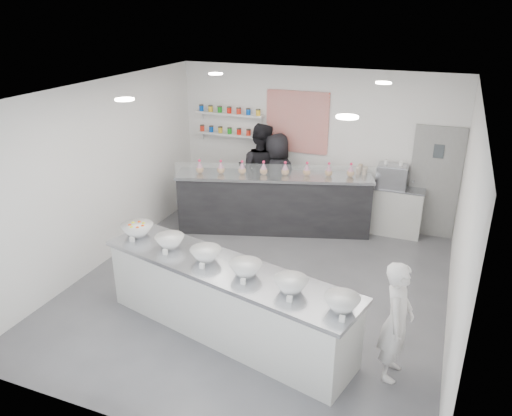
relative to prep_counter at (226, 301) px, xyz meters
The scene contains 26 objects.
floor 1.29m from the prep_counter, 91.09° to the left, with size 6.00×6.00×0.00m, color #515156.
ceiling 2.77m from the prep_counter, 91.09° to the left, with size 6.00×6.00×0.00m, color white.
back_wall 4.31m from the prep_counter, 90.31° to the left, with size 5.50×5.50×0.00m, color white.
left_wall 3.18m from the prep_counter, 156.69° to the left, with size 6.00×6.00×0.00m, color white.
right_wall 3.14m from the prep_counter, 23.66° to the left, with size 6.00×6.00×0.00m, color white.
back_door 4.78m from the prep_counter, 61.33° to the left, with size 0.88×0.04×2.10m, color gray.
pattern_panel 4.43m from the prep_counter, 95.11° to the left, with size 1.25×0.03×1.20m, color #B9150A.
jar_shelf_lower 4.60m from the prep_counter, 113.41° to the left, with size 1.45×0.22×0.04m, color silver.
jar_shelf_upper 4.72m from the prep_counter, 113.41° to the left, with size 1.45×0.22×0.04m, color silver.
preserve_jars 4.65m from the prep_counter, 113.51° to the left, with size 1.45×0.10×0.56m, color red, non-canonical shape.
downlight_0 2.87m from the prep_counter, behind, with size 0.24×0.24×0.02m, color white.
downlight_1 2.85m from the prep_counter, ahead, with size 0.24×0.24×0.02m, color white.
downlight_2 4.00m from the prep_counter, 116.98° to the left, with size 0.24×0.24×0.02m, color white.
downlight_3 3.98m from the prep_counter, 63.77° to the left, with size 0.24×0.24×0.02m, color white.
prep_counter is the anchor object (origin of this frame).
back_bar 3.33m from the prep_counter, 98.91° to the left, with size 3.64×0.67×1.13m, color black.
sneeze_guard 3.12m from the prep_counter, 98.05° to the left, with size 3.59×0.02×0.31m, color white.
espresso_ledge 4.26m from the prep_counter, 68.98° to the left, with size 1.25×0.40×0.93m, color silver.
espresso_machine 4.31m from the prep_counter, 68.85° to the left, with size 0.54×0.38×0.42m, color #93969E.
cup_stacks 4.14m from the prep_counter, 76.19° to the left, with size 0.24×0.24×0.32m, color tan, non-canonical shape.
prep_bowls 0.58m from the prep_counter, ahead, with size 3.66×0.51×0.16m, color white, non-canonical shape.
label_cards 0.75m from the prep_counter, 75.93° to the right, with size 3.31×0.04×0.07m, color white, non-canonical shape.
cookie_bags 3.42m from the prep_counter, 98.91° to the left, with size 2.94×0.14×0.26m, color #C26E93, non-canonical shape.
woman_prep 2.16m from the prep_counter, ahead, with size 0.54×0.35×1.48m, color silver.
staff_left 3.95m from the prep_counter, 104.57° to the left, with size 0.95×0.74×1.95m, color black.
staff_right 3.87m from the prep_counter, 99.69° to the left, with size 0.87×0.57×1.79m, color black.
Camera 1 is at (2.43, -6.22, 4.10)m, focal length 35.00 mm.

